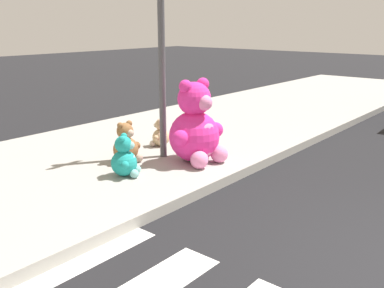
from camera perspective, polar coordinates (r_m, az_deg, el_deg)
sidewalk at (r=7.30m, az=-13.75°, el=-2.70°), size 28.00×4.40×0.15m
sign_pole at (r=7.01m, az=-3.98°, el=11.78°), size 0.56×0.11×3.20m
plush_pink_large at (r=6.90m, az=0.53°, el=1.95°), size 1.02×0.91×1.33m
plush_tan at (r=7.90m, az=-4.19°, el=1.23°), size 0.37×0.37×0.51m
plush_teal at (r=6.39m, az=-8.74°, el=-1.99°), size 0.44×0.45×0.62m
plush_brown at (r=7.02m, az=-8.57°, el=-0.24°), size 0.51×0.45×0.66m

